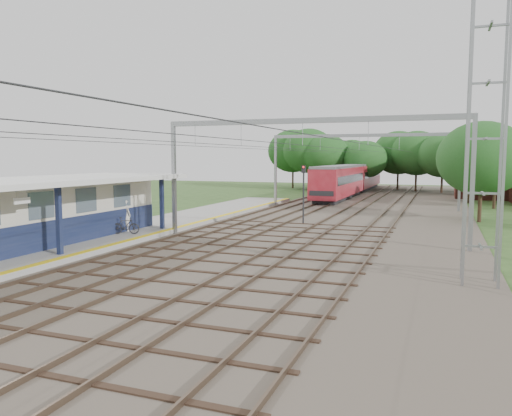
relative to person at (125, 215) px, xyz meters
The scene contains 15 objects.
ground 15.21m from the person, 60.79° to the right, with size 160.00×160.00×0.00m, color #2D4C1E.
ballast_bed 20.32m from the person, 55.82° to the left, with size 18.00×90.00×0.10m, color #473D33.
platform 1.39m from the person, 97.91° to the left, with size 5.00×52.00×0.35m, color gray.
yellow_stripe 2.48m from the person, 19.93° to the left, with size 0.45×52.00×0.01m, color yellow.
station_building 6.44m from the person, 103.43° to the right, with size 3.41×18.00×3.40m.
canopy 7.60m from the person, 93.00° to the right, with size 6.40×20.00×3.44m.
rail_tracks 19.02m from the person, 62.08° to the left, with size 11.80×88.00×0.15m.
catenary_system 16.71m from the person, 48.21° to the left, with size 17.22×88.00×7.00m.
lattice_pylon 20.62m from the person, 15.08° to the right, with size 1.30×1.30×12.00m.
tree_band 45.46m from the person, 75.64° to the left, with size 31.72×30.88×8.82m.
house_far 45.33m from the person, 58.90° to the left, with size 8.00×6.12×8.66m.
person is the anchor object (origin of this frame).
bicycle 1.31m from the person, 55.06° to the right, with size 0.46×1.64×0.98m, color black.
train 41.22m from the person, 80.37° to the left, with size 2.90×36.10×3.81m.
signal_post 12.58m from the person, 45.67° to the left, with size 0.30×0.26×4.25m.
Camera 1 is at (10.59, -12.14, 4.82)m, focal length 35.00 mm.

